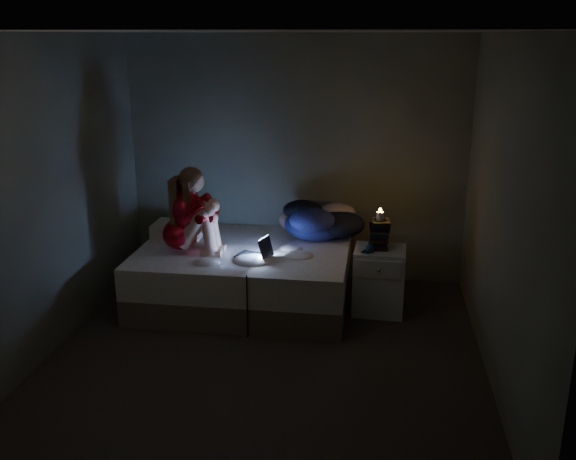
% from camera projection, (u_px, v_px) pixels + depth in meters
% --- Properties ---
extents(floor, '(3.60, 3.80, 0.02)m').
position_uv_depth(floor, '(265.00, 357.00, 5.27)').
color(floor, black).
rests_on(floor, ground).
extents(ceiling, '(3.60, 3.80, 0.02)m').
position_uv_depth(ceiling, '(261.00, 30.00, 4.49)').
color(ceiling, silver).
rests_on(ceiling, ground).
extents(wall_back, '(3.60, 0.02, 2.60)m').
position_uv_depth(wall_back, '(296.00, 160.00, 6.68)').
color(wall_back, '#474B43').
rests_on(wall_back, ground).
extents(wall_front, '(3.60, 0.02, 2.60)m').
position_uv_depth(wall_front, '(193.00, 307.00, 3.08)').
color(wall_front, '#474B43').
rests_on(wall_front, ground).
extents(wall_left, '(0.02, 3.80, 2.60)m').
position_uv_depth(wall_left, '(46.00, 198.00, 5.13)').
color(wall_left, '#474B43').
rests_on(wall_left, ground).
extents(wall_right, '(0.02, 3.80, 2.60)m').
position_uv_depth(wall_right, '(504.00, 216.00, 4.63)').
color(wall_right, '#474B43').
rests_on(wall_right, ground).
extents(bed, '(2.05, 1.54, 0.56)m').
position_uv_depth(bed, '(245.00, 274.00, 6.28)').
color(bed, '#B9B4A9').
rests_on(bed, ground).
extents(pillow, '(0.50, 0.36, 0.14)m').
position_uv_depth(pillow, '(178.00, 230.00, 6.53)').
color(pillow, white).
rests_on(pillow, bed).
extents(woman, '(0.52, 0.35, 0.84)m').
position_uv_depth(woman, '(179.00, 210.00, 5.97)').
color(woman, maroon).
rests_on(woman, bed).
extents(laptop, '(0.36, 0.30, 0.22)m').
position_uv_depth(laptop, '(253.00, 246.00, 5.90)').
color(laptop, black).
rests_on(laptop, bed).
extents(clothes_pile, '(0.83, 0.76, 0.41)m').
position_uv_depth(clothes_pile, '(315.00, 219.00, 6.46)').
color(clothes_pile, navy).
rests_on(clothes_pile, bed).
extents(nightstand, '(0.50, 0.45, 0.64)m').
position_uv_depth(nightstand, '(379.00, 280.00, 6.03)').
color(nightstand, white).
rests_on(nightstand, ground).
extents(book_stack, '(0.19, 0.25, 0.29)m').
position_uv_depth(book_stack, '(379.00, 233.00, 5.93)').
color(book_stack, black).
rests_on(book_stack, nightstand).
extents(candle, '(0.07, 0.07, 0.08)m').
position_uv_depth(candle, '(380.00, 214.00, 5.88)').
color(candle, beige).
rests_on(candle, book_stack).
extents(phone, '(0.12, 0.16, 0.01)m').
position_uv_depth(phone, '(368.00, 251.00, 5.85)').
color(phone, black).
rests_on(phone, nightstand).
extents(blue_orb, '(0.08, 0.08, 0.08)m').
position_uv_depth(blue_orb, '(370.00, 248.00, 5.82)').
color(blue_orb, navy).
rests_on(blue_orb, nightstand).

